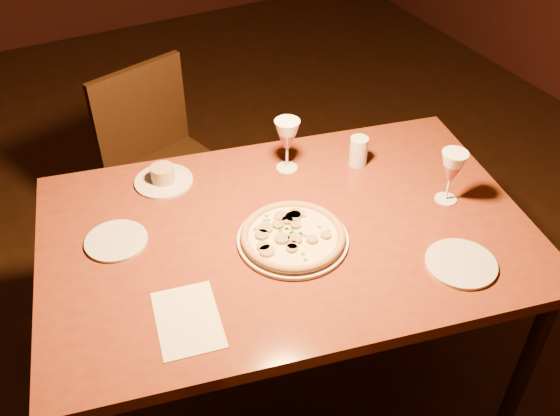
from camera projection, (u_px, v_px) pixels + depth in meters
name	position (u px, v px, depth m)	size (l,w,h in m)	color
floor	(201.00, 377.00, 2.52)	(7.00, 7.00, 0.00)	black
dining_table	(287.00, 246.00, 2.02)	(1.71, 1.28, 0.82)	brown
chair_far	(164.00, 162.00, 2.77)	(0.56, 0.56, 0.94)	black
pizza_plate	(293.00, 236.00, 1.92)	(0.35, 0.35, 0.04)	silver
ramekin_saucer	(163.00, 177.00, 2.15)	(0.20, 0.20, 0.06)	silver
wine_glass_far	(287.00, 145.00, 2.17)	(0.09, 0.09, 0.20)	#B75F4C
wine_glass_right	(450.00, 177.00, 2.03)	(0.09, 0.09, 0.19)	#B75F4C
water_tumbler	(358.00, 151.00, 2.22)	(0.06, 0.06, 0.11)	silver
side_plate_left	(116.00, 241.00, 1.93)	(0.19, 0.19, 0.01)	silver
side_plate_near	(461.00, 264.00, 1.85)	(0.21, 0.21, 0.01)	silver
menu_card	(188.00, 319.00, 1.69)	(0.17, 0.25, 0.00)	silver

